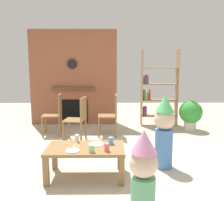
% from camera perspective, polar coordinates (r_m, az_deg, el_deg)
% --- Properties ---
extents(ground_plane, '(12.00, 12.00, 0.00)m').
position_cam_1_polar(ground_plane, '(3.91, -2.20, -14.66)').
color(ground_plane, '#BCB29E').
extents(brick_fireplace_feature, '(2.20, 0.28, 2.40)m').
position_cam_1_polar(brick_fireplace_feature, '(6.27, -9.04, 5.26)').
color(brick_fireplace_feature, '#935138').
rests_on(brick_fireplace_feature, ground_plane).
extents(bookshelf, '(0.90, 0.28, 1.90)m').
position_cam_1_polar(bookshelf, '(6.15, 10.41, 2.22)').
color(bookshelf, '#9E7A51').
rests_on(bookshelf, ground_plane).
extents(coffee_table, '(1.05, 0.59, 0.43)m').
position_cam_1_polar(coffee_table, '(3.39, -6.26, -11.98)').
color(coffee_table, olive).
rests_on(coffee_table, ground_plane).
extents(paper_cup_near_left, '(0.06, 0.06, 0.10)m').
position_cam_1_polar(paper_cup_near_left, '(3.17, -1.23, -11.05)').
color(paper_cup_near_left, '#E5666B').
rests_on(paper_cup_near_left, coffee_table).
extents(paper_cup_near_right, '(0.07, 0.07, 0.10)m').
position_cam_1_polar(paper_cup_near_right, '(3.15, -4.81, -11.27)').
color(paper_cup_near_right, '#8CD18C').
rests_on(paper_cup_near_right, coffee_table).
extents(paper_cup_center, '(0.06, 0.06, 0.11)m').
position_cam_1_polar(paper_cup_center, '(3.56, -8.27, -8.86)').
color(paper_cup_center, silver).
rests_on(paper_cup_center, coffee_table).
extents(paper_cup_far_left, '(0.08, 0.08, 0.10)m').
position_cam_1_polar(paper_cup_far_left, '(3.43, -0.28, -9.49)').
color(paper_cup_far_left, '#669EE0').
rests_on(paper_cup_far_left, coffee_table).
extents(paper_plate_front, '(0.18, 0.18, 0.01)m').
position_cam_1_polar(paper_plate_front, '(3.23, -9.31, -11.63)').
color(paper_plate_front, white).
rests_on(paper_plate_front, coffee_table).
extents(paper_plate_rear, '(0.22, 0.22, 0.01)m').
position_cam_1_polar(paper_plate_rear, '(3.44, -3.77, -10.28)').
color(paper_plate_rear, white).
rests_on(paper_plate_rear, coffee_table).
extents(birthday_cake_slice, '(0.10, 0.10, 0.06)m').
position_cam_1_polar(birthday_cake_slice, '(3.40, -8.51, -10.11)').
color(birthday_cake_slice, '#EAC68C').
rests_on(birthday_cake_slice, coffee_table).
extents(table_fork, '(0.14, 0.09, 0.01)m').
position_cam_1_polar(table_fork, '(3.53, -10.75, -9.93)').
color(table_fork, silver).
rests_on(table_fork, coffee_table).
extents(child_with_cone_hat, '(0.27, 0.27, 0.96)m').
position_cam_1_polar(child_with_cone_hat, '(2.35, 7.38, -17.61)').
color(child_with_cone_hat, '#66B27F').
rests_on(child_with_cone_hat, ground_plane).
extents(child_in_pink, '(0.30, 0.30, 1.10)m').
position_cam_1_polar(child_in_pink, '(3.68, 12.24, -6.79)').
color(child_in_pink, '#4C7FC6').
rests_on(child_in_pink, ground_plane).
extents(dining_chair_left, '(0.43, 0.43, 0.90)m').
position_cam_1_polar(dining_chair_left, '(5.43, -13.09, -2.62)').
color(dining_chair_left, olive).
rests_on(dining_chair_left, ground_plane).
extents(dining_chair_middle, '(0.46, 0.46, 0.90)m').
position_cam_1_polar(dining_chair_middle, '(4.85, -7.81, -3.81)').
color(dining_chair_middle, olive).
rests_on(dining_chair_middle, ground_plane).
extents(dining_chair_right, '(0.40, 0.40, 0.90)m').
position_cam_1_polar(dining_chair_right, '(5.23, -0.09, -2.82)').
color(dining_chair_right, olive).
rests_on(dining_chair_right, ground_plane).
extents(potted_plant_tall, '(0.54, 0.54, 0.70)m').
position_cam_1_polar(potted_plant_tall, '(5.95, 18.09, -2.92)').
color(potted_plant_tall, beige).
rests_on(potted_plant_tall, ground_plane).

